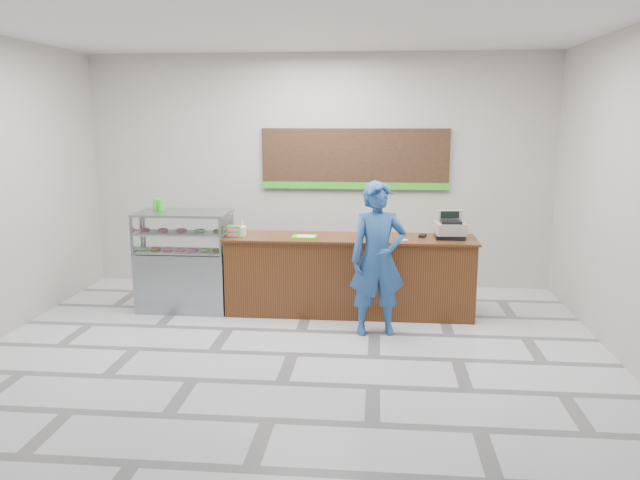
# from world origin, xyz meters

# --- Properties ---
(floor) EXTENTS (7.00, 7.00, 0.00)m
(floor) POSITION_xyz_m (0.00, 0.00, 0.00)
(floor) COLOR silver
(floor) RESTS_ON ground
(back_wall) EXTENTS (7.00, 0.00, 7.00)m
(back_wall) POSITION_xyz_m (0.00, 3.00, 1.75)
(back_wall) COLOR #B7B1A8
(back_wall) RESTS_ON floor
(ceiling) EXTENTS (7.00, 7.00, 0.00)m
(ceiling) POSITION_xyz_m (0.00, 0.00, 3.50)
(ceiling) COLOR silver
(ceiling) RESTS_ON back_wall
(sales_counter) EXTENTS (3.26, 0.76, 1.03)m
(sales_counter) POSITION_xyz_m (0.55, 1.55, 0.52)
(sales_counter) COLOR #5A2E15
(sales_counter) RESTS_ON floor
(display_case) EXTENTS (1.22, 0.72, 1.33)m
(display_case) POSITION_xyz_m (-1.67, 1.55, 0.68)
(display_case) COLOR gray
(display_case) RESTS_ON floor
(menu_board) EXTENTS (2.80, 0.06, 0.90)m
(menu_board) POSITION_xyz_m (0.55, 2.96, 1.93)
(menu_board) COLOR black
(menu_board) RESTS_ON back_wall
(cash_register) EXTENTS (0.40, 0.42, 0.35)m
(cash_register) POSITION_xyz_m (1.83, 1.60, 1.16)
(cash_register) COLOR black
(cash_register) RESTS_ON sales_counter
(card_terminal) EXTENTS (0.12, 0.16, 0.04)m
(card_terminal) POSITION_xyz_m (1.49, 1.62, 1.05)
(card_terminal) COLOR black
(card_terminal) RESTS_ON sales_counter
(serving_tray) EXTENTS (0.33, 0.24, 0.02)m
(serving_tray) POSITION_xyz_m (-0.03, 1.46, 1.04)
(serving_tray) COLOR #55D910
(serving_tray) RESTS_ON sales_counter
(napkin_box) EXTENTS (0.17, 0.17, 0.13)m
(napkin_box) POSITION_xyz_m (-0.89, 1.48, 1.09)
(napkin_box) COLOR white
(napkin_box) RESTS_ON sales_counter
(straw_cup) EXTENTS (0.08, 0.08, 0.12)m
(straw_cup) POSITION_xyz_m (-0.87, 1.52, 1.09)
(straw_cup) COLOR silver
(straw_cup) RESTS_ON sales_counter
(promo_box) EXTENTS (0.17, 0.12, 0.15)m
(promo_box) POSITION_xyz_m (-0.95, 1.40, 1.10)
(promo_box) COLOR green
(promo_box) RESTS_ON sales_counter
(donut_decal) EXTENTS (0.15, 0.15, 0.00)m
(donut_decal) POSITION_xyz_m (1.23, 1.41, 1.03)
(donut_decal) COLOR pink
(donut_decal) RESTS_ON sales_counter
(green_cup_left) EXTENTS (0.09, 0.09, 0.14)m
(green_cup_left) POSITION_xyz_m (-2.09, 1.73, 1.40)
(green_cup_left) COLOR green
(green_cup_left) RESTS_ON display_case
(green_cup_right) EXTENTS (0.09, 0.09, 0.14)m
(green_cup_right) POSITION_xyz_m (-2.00, 1.67, 1.40)
(green_cup_right) COLOR green
(green_cup_right) RESTS_ON display_case
(customer) EXTENTS (0.74, 0.56, 1.83)m
(customer) POSITION_xyz_m (0.92, 0.79, 0.92)
(customer) COLOR #234C8A
(customer) RESTS_ON floor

